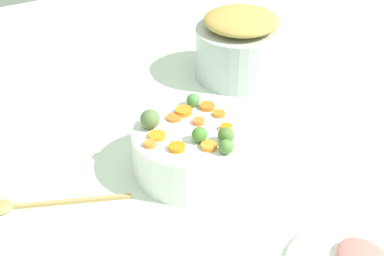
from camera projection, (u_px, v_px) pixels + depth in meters
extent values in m
cube|color=silver|center=(177.00, 178.00, 1.29)|extent=(2.40, 2.40, 0.02)
cylinder|color=white|center=(192.00, 151.00, 1.27)|extent=(0.27, 0.27, 0.10)
cylinder|color=#B2BDBA|center=(240.00, 53.00, 1.63)|extent=(0.26, 0.26, 0.15)
ellipsoid|color=tan|center=(241.00, 20.00, 1.57)|extent=(0.21, 0.21, 0.05)
cylinder|color=orange|center=(199.00, 121.00, 1.26)|extent=(0.03, 0.03, 0.01)
cylinder|color=orange|center=(219.00, 114.00, 1.29)|extent=(0.04, 0.04, 0.01)
cylinder|color=orange|center=(209.00, 146.00, 1.18)|extent=(0.05, 0.05, 0.01)
cylinder|color=orange|center=(174.00, 118.00, 1.28)|extent=(0.04, 0.04, 0.01)
cylinder|color=orange|center=(184.00, 111.00, 1.30)|extent=(0.06, 0.06, 0.01)
cylinder|color=orange|center=(150.00, 144.00, 1.19)|extent=(0.04, 0.04, 0.01)
cylinder|color=orange|center=(226.00, 128.00, 1.24)|extent=(0.04, 0.04, 0.01)
cylinder|color=orange|center=(207.00, 106.00, 1.31)|extent=(0.05, 0.05, 0.01)
cylinder|color=orange|center=(157.00, 136.00, 1.22)|extent=(0.05, 0.05, 0.01)
cylinder|color=orange|center=(177.00, 147.00, 1.18)|extent=(0.04, 0.04, 0.01)
sphere|color=#4E7533|center=(226.00, 136.00, 1.19)|extent=(0.04, 0.04, 0.04)
sphere|color=#537F3A|center=(226.00, 147.00, 1.16)|extent=(0.03, 0.03, 0.03)
sphere|color=#47832D|center=(199.00, 135.00, 1.20)|extent=(0.03, 0.03, 0.03)
sphere|color=#567441|center=(150.00, 119.00, 1.24)|extent=(0.04, 0.04, 0.04)
sphere|color=#4C8341|center=(193.00, 100.00, 1.32)|extent=(0.03, 0.03, 0.03)
cube|color=tan|center=(70.00, 202.00, 1.20)|extent=(0.10, 0.24, 0.01)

